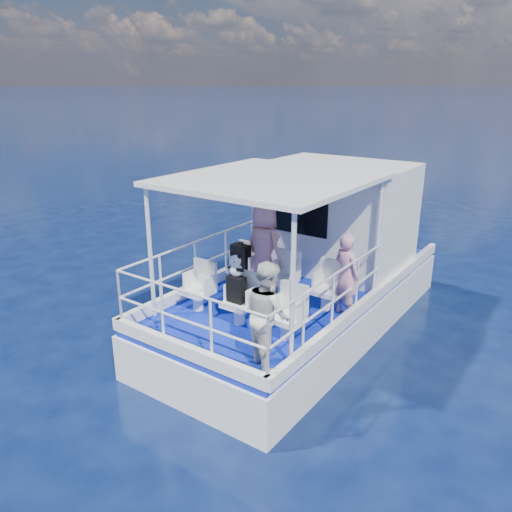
{
  "coord_description": "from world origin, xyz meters",
  "views": [
    {
      "loc": [
        4.48,
        -6.95,
        4.61
      ],
      "look_at": [
        -0.17,
        -0.4,
        1.83
      ],
      "focal_mm": 35.0,
      "sensor_mm": 36.0,
      "label": 1
    }
  ],
  "objects_px": {
    "passenger_stbd_aft": "(268,314)",
    "panda": "(236,265)",
    "backpack_center": "(236,289)",
    "passenger_port_fwd": "(264,247)"
  },
  "relations": [
    {
      "from": "passenger_stbd_aft",
      "to": "backpack_center",
      "type": "distance_m",
      "value": 1.33
    },
    {
      "from": "passenger_stbd_aft",
      "to": "panda",
      "type": "xyz_separation_m",
      "value": [
        -1.12,
        0.76,
        0.25
      ]
    },
    {
      "from": "backpack_center",
      "to": "panda",
      "type": "relative_size",
      "value": 1.19
    },
    {
      "from": "passenger_stbd_aft",
      "to": "backpack_center",
      "type": "height_order",
      "value": "passenger_stbd_aft"
    },
    {
      "from": "passenger_port_fwd",
      "to": "backpack_center",
      "type": "xyz_separation_m",
      "value": [
        0.43,
        -1.4,
        -0.25
      ]
    },
    {
      "from": "passenger_stbd_aft",
      "to": "panda",
      "type": "bearing_deg",
      "value": -2.8
    },
    {
      "from": "passenger_stbd_aft",
      "to": "panda",
      "type": "distance_m",
      "value": 1.38
    },
    {
      "from": "passenger_port_fwd",
      "to": "backpack_center",
      "type": "height_order",
      "value": "passenger_port_fwd"
    },
    {
      "from": "panda",
      "to": "passenger_port_fwd",
      "type": "bearing_deg",
      "value": 106.58
    },
    {
      "from": "passenger_port_fwd",
      "to": "passenger_stbd_aft",
      "type": "xyz_separation_m",
      "value": [
        1.53,
        -2.13,
        -0.1
      ]
    }
  ]
}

